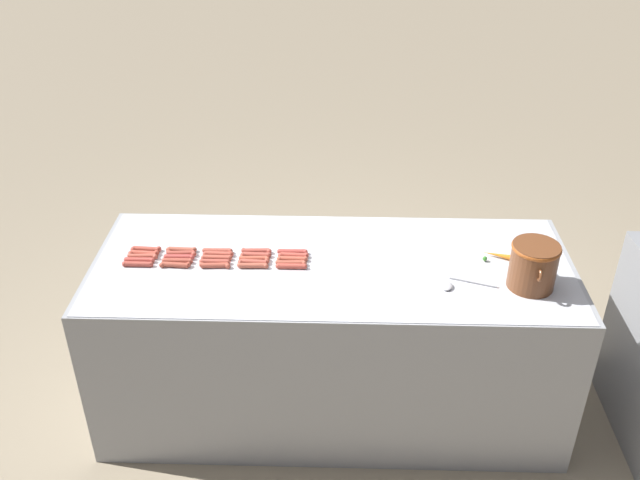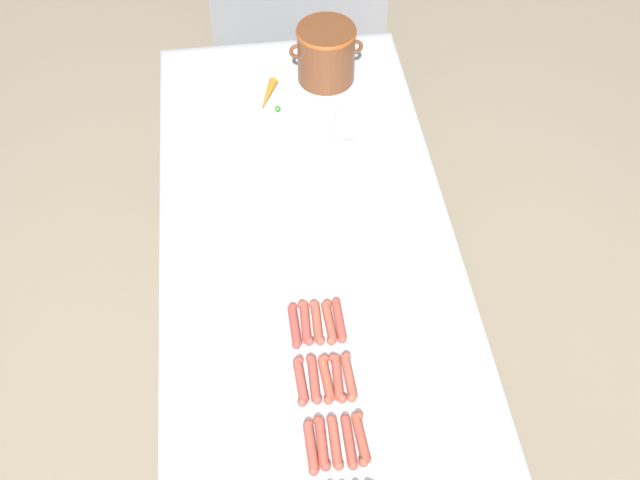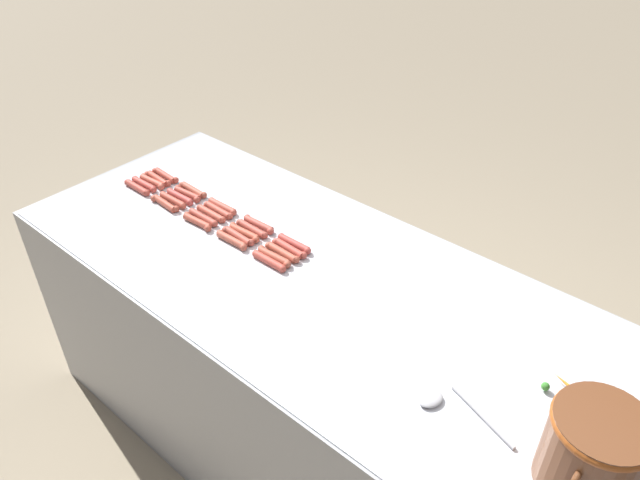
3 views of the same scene
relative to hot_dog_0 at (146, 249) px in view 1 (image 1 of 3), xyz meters
The scene contains 30 objects.
ground_plane 1.31m from the hot_dog_0, 85.17° to the left, with size 20.00×20.00×0.00m, color gray.
griddle_counter 1.04m from the hot_dog_0, 85.17° to the left, with size 0.92×2.33×0.91m.
hot_dog_0 is the anchor object (origin of this frame).
hot_dog_1 0.18m from the hot_dog_0, 90.01° to the left, with size 0.03×0.15×0.03m.
hot_dog_2 0.36m from the hot_dog_0, 89.32° to the left, with size 0.03×0.15×0.03m.
hot_dog_3 0.55m from the hot_dog_0, 90.06° to the left, with size 0.03×0.15×0.03m.
hot_dog_4 0.73m from the hot_dog_0, 89.87° to the left, with size 0.03×0.15×0.03m.
hot_dog_5 0.04m from the hot_dog_0, ahead, with size 0.04×0.15×0.03m.
hot_dog_6 0.18m from the hot_dog_0, 80.00° to the left, with size 0.04×0.15×0.03m.
hot_dog_7 0.37m from the hot_dog_0, 84.86° to the left, with size 0.03×0.15×0.03m.
hot_dog_8 0.55m from the hot_dog_0, 86.33° to the left, with size 0.03×0.15×0.03m.
hot_dog_9 0.73m from the hot_dog_0, 87.36° to the left, with size 0.03×0.15×0.03m.
hot_dog_10 0.06m from the hot_dog_0, ahead, with size 0.03×0.15×0.03m.
hot_dog_11 0.19m from the hot_dog_0, 69.66° to the left, with size 0.03×0.15×0.03m.
hot_dog_12 0.37m from the hot_dog_0, 79.62° to the left, with size 0.03×0.15×0.03m.
hot_dog_13 0.55m from the hot_dog_0, 82.79° to the left, with size 0.03×0.15×0.03m.
hot_dog_14 0.73m from the hot_dog_0, 84.80° to the left, with size 0.03×0.15×0.03m.
hot_dog_15 0.10m from the hot_dog_0, ahead, with size 0.03×0.15×0.03m.
hot_dog_16 0.20m from the hot_dog_0, 60.54° to the left, with size 0.03×0.15×0.03m.
hot_dog_17 0.37m from the hot_dog_0, 74.12° to the left, with size 0.03×0.15×0.03m.
hot_dog_18 0.55m from the hot_dog_0, 79.67° to the left, with size 0.03×0.15×0.03m.
hot_dog_19 0.73m from the hot_dog_0, 82.05° to the left, with size 0.03×0.15×0.03m.
hot_dog_20 0.13m from the hot_dog_0, ahead, with size 0.03×0.15×0.03m.
hot_dog_21 0.22m from the hot_dog_0, 52.08° to the left, with size 0.03×0.15×0.03m.
hot_dog_22 0.39m from the hot_dog_0, 69.79° to the left, with size 0.03×0.15×0.03m.
hot_dog_23 0.56m from the hot_dog_0, 76.54° to the left, with size 0.03×0.15×0.03m.
hot_dog_24 0.74m from the hot_dog_0, 79.88° to the left, with size 0.03×0.15×0.03m.
bean_pot 1.85m from the hot_dog_0, 82.55° to the left, with size 0.27×0.22×0.22m.
serving_spoon 1.51m from the hot_dog_0, 80.37° to the left, with size 0.12×0.27×0.02m.
carrot 1.74m from the hot_dog_0, 89.57° to the left, with size 0.09×0.18×0.03m.
Camera 1 is at (2.81, 0.02, 2.77)m, focal length 39.24 mm.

